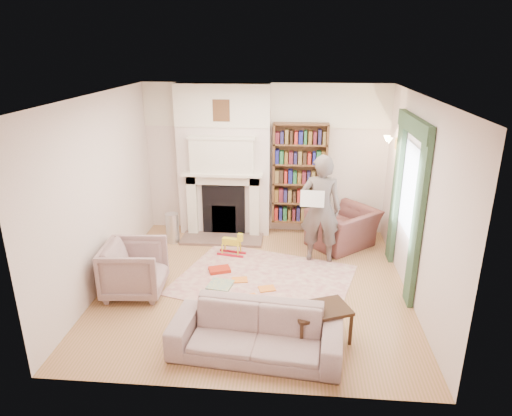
# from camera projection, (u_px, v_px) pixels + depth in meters

# --- Properties ---
(floor) EXTENTS (4.50, 4.50, 0.00)m
(floor) POSITION_uv_depth(u_px,v_px,m) (255.00, 285.00, 6.91)
(floor) COLOR olive
(floor) RESTS_ON ground
(ceiling) EXTENTS (4.50, 4.50, 0.00)m
(ceiling) POSITION_uv_depth(u_px,v_px,m) (254.00, 96.00, 5.97)
(ceiling) COLOR white
(ceiling) RESTS_ON wall_back
(wall_back) EXTENTS (4.50, 0.00, 4.50)m
(wall_back) POSITION_uv_depth(u_px,v_px,m) (265.00, 160.00, 8.55)
(wall_back) COLOR silver
(wall_back) RESTS_ON floor
(wall_front) EXTENTS (4.50, 0.00, 4.50)m
(wall_front) POSITION_uv_depth(u_px,v_px,m) (233.00, 272.00, 4.33)
(wall_front) COLOR silver
(wall_front) RESTS_ON floor
(wall_left) EXTENTS (0.00, 4.50, 4.50)m
(wall_left) POSITION_uv_depth(u_px,v_px,m) (100.00, 193.00, 6.62)
(wall_left) COLOR silver
(wall_left) RESTS_ON floor
(wall_right) EXTENTS (0.00, 4.50, 4.50)m
(wall_right) POSITION_uv_depth(u_px,v_px,m) (417.00, 202.00, 6.26)
(wall_right) COLOR silver
(wall_right) RESTS_ON floor
(fireplace) EXTENTS (1.70, 0.58, 2.80)m
(fireplace) POSITION_uv_depth(u_px,v_px,m) (224.00, 162.00, 8.43)
(fireplace) COLOR silver
(fireplace) RESTS_ON floor
(bookcase) EXTENTS (1.00, 0.24, 1.85)m
(bookcase) POSITION_uv_depth(u_px,v_px,m) (300.00, 174.00, 8.45)
(bookcase) COLOR brown
(bookcase) RESTS_ON floor
(window) EXTENTS (0.02, 0.90, 1.30)m
(window) POSITION_uv_depth(u_px,v_px,m) (410.00, 190.00, 6.62)
(window) COLOR silver
(window) RESTS_ON wall_right
(curtain_left) EXTENTS (0.07, 0.32, 2.40)m
(curtain_left) POSITION_uv_depth(u_px,v_px,m) (417.00, 223.00, 6.05)
(curtain_left) COLOR #2A422D
(curtain_left) RESTS_ON floor
(curtain_right) EXTENTS (0.07, 0.32, 2.40)m
(curtain_right) POSITION_uv_depth(u_px,v_px,m) (396.00, 191.00, 7.36)
(curtain_right) COLOR #2A422D
(curtain_right) RESTS_ON floor
(pelmet) EXTENTS (0.09, 1.70, 0.24)m
(pelmet) POSITION_uv_depth(u_px,v_px,m) (414.00, 125.00, 6.31)
(pelmet) COLOR #2A422D
(pelmet) RESTS_ON wall_right
(wall_sconce) EXTENTS (0.20, 0.24, 0.24)m
(wall_sconce) POSITION_uv_depth(u_px,v_px,m) (385.00, 143.00, 7.51)
(wall_sconce) COLOR gold
(wall_sconce) RESTS_ON wall_right
(rug) EXTENTS (2.99, 2.59, 0.01)m
(rug) POSITION_uv_depth(u_px,v_px,m) (264.00, 280.00, 7.05)
(rug) COLOR beige
(rug) RESTS_ON floor
(armchair_reading) EXTENTS (1.42, 1.41, 0.70)m
(armchair_reading) POSITION_uv_depth(u_px,v_px,m) (343.00, 228.00, 8.13)
(armchair_reading) COLOR #4D2A29
(armchair_reading) RESTS_ON floor
(armchair_left) EXTENTS (0.91, 0.89, 0.78)m
(armchair_left) POSITION_uv_depth(u_px,v_px,m) (135.00, 269.00, 6.57)
(armchair_left) COLOR #A39286
(armchair_left) RESTS_ON floor
(sofa) EXTENTS (2.05, 0.97, 0.58)m
(sofa) POSITION_uv_depth(u_px,v_px,m) (256.00, 333.00, 5.28)
(sofa) COLOR #B6A596
(sofa) RESTS_ON floor
(man_reading) EXTENTS (0.69, 0.47, 1.82)m
(man_reading) POSITION_uv_depth(u_px,v_px,m) (321.00, 209.00, 7.41)
(man_reading) COLOR #574C46
(man_reading) RESTS_ON floor
(newspaper) EXTENTS (0.38, 0.13, 0.25)m
(newspaper) POSITION_uv_depth(u_px,v_px,m) (312.00, 199.00, 7.15)
(newspaper) COLOR silver
(newspaper) RESTS_ON man_reading
(coffee_table) EXTENTS (0.82, 0.68, 0.45)m
(coffee_table) POSITION_uv_depth(u_px,v_px,m) (319.00, 324.00, 5.56)
(coffee_table) COLOR #341F12
(coffee_table) RESTS_ON floor
(paraffin_heater) EXTENTS (0.29, 0.29, 0.55)m
(paraffin_heater) POSITION_uv_depth(u_px,v_px,m) (172.00, 228.00, 8.33)
(paraffin_heater) COLOR #B6B9BF
(paraffin_heater) RESTS_ON floor
(rocking_horse) EXTENTS (0.50, 0.28, 0.42)m
(rocking_horse) POSITION_uv_depth(u_px,v_px,m) (231.00, 244.00, 7.82)
(rocking_horse) COLOR gold
(rocking_horse) RESTS_ON rug
(board_game) EXTENTS (0.41, 0.41, 0.03)m
(board_game) POSITION_uv_depth(u_px,v_px,m) (220.00, 285.00, 6.86)
(board_game) COLOR #F2D555
(board_game) RESTS_ON rug
(game_box_lid) EXTENTS (0.39, 0.33, 0.06)m
(game_box_lid) POSITION_uv_depth(u_px,v_px,m) (220.00, 270.00, 7.30)
(game_box_lid) COLOR #AE2713
(game_box_lid) RESTS_ON rug
(comic_annuals) EXTENTS (0.83, 0.85, 0.02)m
(comic_annuals) POSITION_uv_depth(u_px,v_px,m) (257.00, 292.00, 6.67)
(comic_annuals) COLOR red
(comic_annuals) RESTS_ON rug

